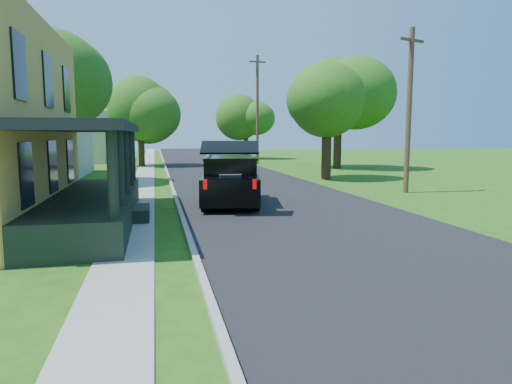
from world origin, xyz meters
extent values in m
plane|color=#1E5110|center=(0.00, 0.00, 0.00)|extent=(140.00, 140.00, 0.00)
cube|color=black|center=(0.00, 20.00, 0.00)|extent=(8.00, 120.00, 0.02)
cube|color=gray|center=(-4.05, 20.00, 0.00)|extent=(0.15, 120.00, 0.12)
cube|color=gray|center=(-5.60, 20.00, 0.00)|extent=(1.30, 120.00, 0.03)
cube|color=gray|center=(-9.50, 6.00, 0.00)|extent=(6.50, 1.20, 0.03)
cube|color=black|center=(-6.80, 6.00, 0.45)|extent=(2.40, 10.00, 0.90)
cube|color=black|center=(-6.80, 6.00, 3.00)|extent=(2.60, 10.30, 0.25)
cube|color=#B6B1A1|center=(-13.50, 24.00, 2.50)|extent=(8.00, 8.00, 5.00)
pyramid|color=black|center=(-13.50, 24.00, 7.20)|extent=(12.78, 12.78, 2.20)
cube|color=#B6B1A1|center=(-13.50, 40.00, 2.50)|extent=(8.00, 8.00, 5.00)
pyramid|color=black|center=(-13.50, 40.00, 7.20)|extent=(12.78, 12.78, 2.20)
cube|color=black|center=(-1.95, 8.67, 0.74)|extent=(2.97, 5.33, 0.97)
cube|color=black|center=(-1.92, 8.84, 1.52)|extent=(2.47, 3.41, 0.63)
cube|color=black|center=(-1.92, 8.84, 1.86)|extent=(2.53, 3.52, 0.09)
cube|color=black|center=(-2.39, 6.25, 2.34)|extent=(2.10, 1.37, 0.44)
cube|color=#2E2D32|center=(-2.22, 7.18, 1.09)|extent=(0.91, 0.82, 0.51)
cube|color=silver|center=(-2.76, 8.99, 1.97)|extent=(0.56, 2.74, 0.07)
cube|color=silver|center=(-1.09, 8.69, 1.97)|extent=(0.56, 2.74, 0.07)
cube|color=#990505|center=(-3.22, 6.36, 1.09)|extent=(0.15, 0.09, 0.34)
cube|color=#990505|center=(-1.56, 6.06, 1.09)|extent=(0.15, 0.09, 0.34)
cylinder|color=black|center=(-2.57, 10.46, 0.39)|extent=(0.41, 0.81, 0.78)
cylinder|color=black|center=(-0.75, 10.14, 0.39)|extent=(0.41, 0.81, 0.78)
cylinder|color=black|center=(-3.15, 7.20, 0.39)|extent=(0.41, 0.81, 0.78)
cylinder|color=black|center=(-1.34, 6.87, 0.39)|extent=(0.41, 0.81, 0.78)
cylinder|color=black|center=(-10.50, 18.45, 1.70)|extent=(0.68, 0.68, 3.40)
sphere|color=#3D8022|center=(-10.50, 18.45, 5.29)|extent=(6.01, 6.01, 5.65)
sphere|color=#3D8022|center=(-10.07, 18.07, 6.54)|extent=(5.21, 5.21, 4.90)
sphere|color=#3D8022|center=(-11.04, 18.94, 5.92)|extent=(5.34, 5.34, 5.02)
cylinder|color=black|center=(-6.00, 31.52, 1.44)|extent=(0.64, 0.64, 2.88)
sphere|color=#3D8022|center=(-6.00, 31.52, 4.69)|extent=(6.50, 6.50, 5.42)
sphere|color=#3D8022|center=(-5.57, 31.33, 5.90)|extent=(5.64, 5.64, 4.70)
sphere|color=#3D8022|center=(-6.55, 31.78, 5.29)|extent=(5.78, 5.78, 4.82)
cylinder|color=black|center=(5.50, 17.54, 1.64)|extent=(0.71, 0.71, 3.29)
sphere|color=#3D8022|center=(5.50, 17.54, 4.77)|extent=(5.34, 5.34, 4.46)
sphere|color=#3D8022|center=(5.98, 17.33, 5.76)|extent=(4.63, 4.63, 3.86)
sphere|color=#3D8022|center=(4.89, 17.84, 5.27)|extent=(4.75, 4.75, 3.96)
cylinder|color=black|center=(9.69, 25.88, 1.75)|extent=(0.72, 0.72, 3.49)
sphere|color=#3D8022|center=(9.69, 25.88, 5.62)|extent=(7.19, 7.19, 6.38)
sphere|color=#3D8022|center=(10.18, 25.61, 7.03)|extent=(6.23, 6.23, 5.53)
sphere|color=#3D8022|center=(9.07, 26.26, 6.33)|extent=(6.39, 6.39, 5.67)
cylinder|color=black|center=(5.21, 41.59, 1.61)|extent=(0.64, 0.64, 3.22)
sphere|color=#3D8022|center=(5.21, 41.59, 4.90)|extent=(6.28, 6.28, 5.02)
sphere|color=#3D8022|center=(5.64, 41.44, 6.01)|extent=(5.44, 5.44, 4.35)
sphere|color=#3D8022|center=(4.66, 41.81, 5.46)|extent=(5.58, 5.58, 4.46)
cylinder|color=#4A3322|center=(6.85, 10.53, 3.84)|extent=(0.31, 0.31, 7.67)
cube|color=#4A3322|center=(6.85, 10.53, 7.10)|extent=(1.48, 0.60, 0.11)
cylinder|color=#4A3322|center=(4.50, 32.60, 4.98)|extent=(0.29, 0.29, 9.95)
cube|color=#4A3322|center=(4.50, 32.60, 9.35)|extent=(1.62, 0.29, 0.12)
camera|label=1|loc=(-4.87, -9.13, 2.79)|focal=32.00mm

